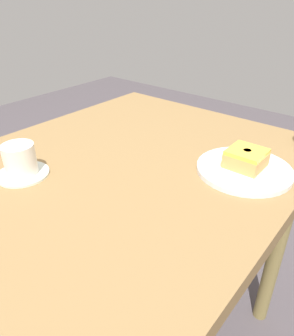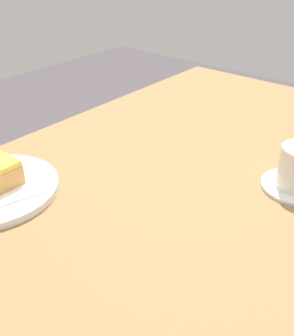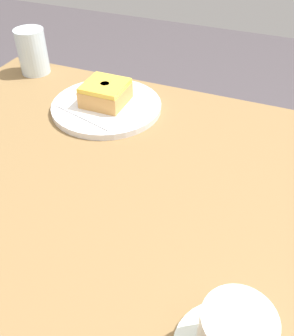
# 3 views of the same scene
# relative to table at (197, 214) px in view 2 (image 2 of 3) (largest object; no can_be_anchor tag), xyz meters

# --- Properties ---
(table) EXTENTS (1.25, 0.83, 0.77)m
(table) POSITION_rel_table_xyz_m (0.00, 0.00, 0.00)
(table) COLOR olive
(table) RESTS_ON ground_plane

